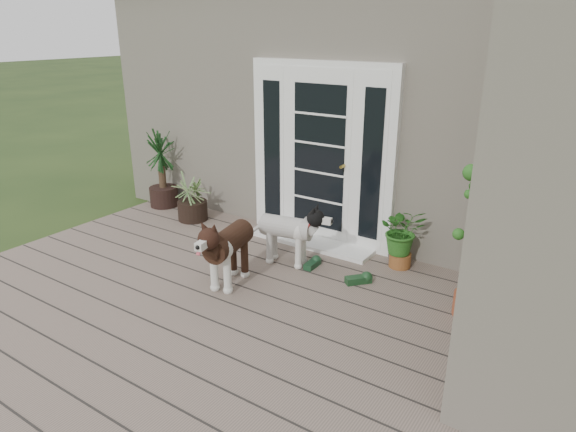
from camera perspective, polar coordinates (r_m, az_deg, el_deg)
The scene contains 14 objects.
deck at distance 4.77m, azimuth -8.24°, elevation -12.21°, with size 6.20×4.60×0.12m, color #6B5B4C.
house_main at distance 7.77m, azimuth 12.91°, elevation 12.01°, with size 7.40×4.00×3.10m, color #665E54.
door_unit at distance 6.10m, azimuth 3.70°, elevation 6.87°, with size 1.90×0.14×2.15m, color white.
door_step at distance 6.26m, azimuth 2.55°, elevation -2.86°, with size 1.60×0.40×0.05m, color white.
brindle_dog at distance 5.21m, azimuth -6.60°, elevation -4.10°, with size 0.36×0.83×0.69m, color #392014, non-canonical shape.
white_dog at distance 5.63m, azimuth -0.15°, elevation -2.37°, with size 0.33×0.76×0.63m, color white, non-canonical shape.
spider_plant at distance 7.04m, azimuth -10.74°, elevation 2.34°, with size 0.67×0.67×0.71m, color #90B670, non-canonical shape.
yucca at distance 7.65m, azimuth -13.97°, elevation 5.15°, with size 0.78×0.78×1.13m, color black, non-canonical shape.
herb_a at distance 5.69m, azimuth 12.59°, elevation -2.65°, with size 0.50×0.50×0.63m, color #1F5317.
herb_b at distance 5.49m, azimuth 21.07°, elevation -5.01°, with size 0.36×0.36×0.53m, color #1F5418.
herb_c at distance 5.31m, azimuth 25.29°, elevation -6.87°, with size 0.31×0.31×0.48m, color #1D661F.
sapling at distance 4.73m, azimuth 20.63°, elevation -2.11°, with size 0.47×0.47×1.58m, color #1E4E16, non-canonical shape.
clog_left at distance 5.66m, azimuth 2.75°, elevation -5.31°, with size 0.13×0.28×0.09m, color #173921, non-canonical shape.
clog_right at distance 5.37m, azimuth 7.87°, elevation -6.98°, with size 0.14×0.31×0.09m, color #16381B, non-canonical shape.
Camera 1 is at (2.77, -2.53, 2.61)m, focal length 31.76 mm.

